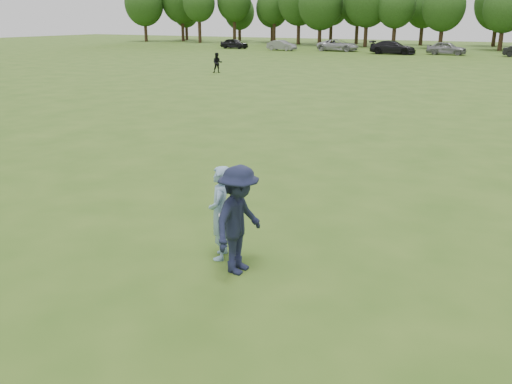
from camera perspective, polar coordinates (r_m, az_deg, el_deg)
ground at (r=10.32m, az=-5.31°, el=-6.84°), size 200.00×200.00×0.00m
thrower at (r=9.96m, az=-3.78°, el=-2.21°), size 0.64×0.76×1.77m
defender at (r=9.37m, az=-1.82°, el=-2.96°), size 0.74×1.27×1.94m
player_far_a at (r=44.62m, az=-4.09°, el=13.41°), size 0.96×0.90×1.58m
car_a at (r=78.99m, az=-2.31°, el=15.35°), size 4.16×1.91×1.38m
car_b at (r=74.52m, az=2.73°, el=15.17°), size 4.16×1.88×1.33m
car_c at (r=73.67m, az=8.63°, el=15.02°), size 5.45×2.70×1.49m
car_d at (r=68.95m, az=14.20°, el=14.53°), size 5.42×2.23×1.57m
car_e at (r=69.62m, az=19.43°, el=14.09°), size 4.56×1.96×1.53m
disc_in_play at (r=9.65m, az=-3.17°, el=-2.48°), size 0.30×0.30×0.08m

